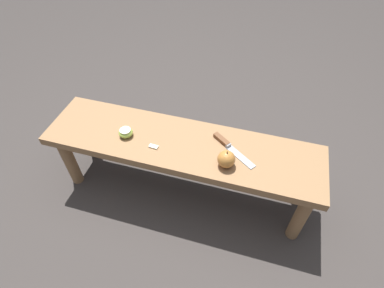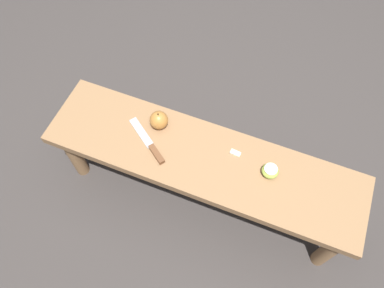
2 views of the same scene
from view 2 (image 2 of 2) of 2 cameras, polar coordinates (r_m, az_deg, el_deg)
name	(u,v)px [view 2 (image 2 of 2)]	position (r m, az deg, el deg)	size (l,w,h in m)	color
ground_plane	(201,193)	(1.85, 1.41, -7.40)	(8.00, 8.00, 0.00)	#383330
wooden_bench	(203,164)	(1.56, 1.66, -3.07)	(1.32, 0.33, 0.38)	olive
knife	(152,147)	(1.53, -6.17, -0.45)	(0.22, 0.17, 0.02)	#9EA0A5
apple_whole	(159,120)	(1.55, -5.07, 3.66)	(0.08, 0.08, 0.09)	#B27233
apple_cut	(270,171)	(1.49, 11.83, -4.02)	(0.07, 0.07, 0.04)	#9EB747
apple_slice_near_knife	(235,153)	(1.52, 6.63, -1.35)	(0.04, 0.02, 0.01)	white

